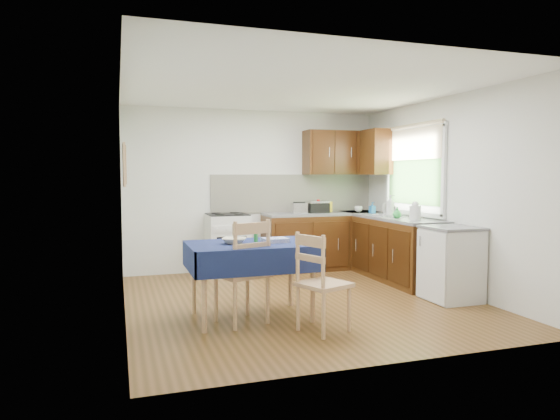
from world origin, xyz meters
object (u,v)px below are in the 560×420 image
object	(u,v)px
chair_near	(320,280)
dish_rack	(389,214)
kettle	(415,212)
sandwich_press	(317,207)
dining_table	(251,253)
chair_far	(244,269)
toaster	(299,208)

from	to	relation	value
chair_near	dish_rack	distance (m)	2.88
kettle	dish_rack	bearing A→B (deg)	86.99
dish_rack	sandwich_press	bearing A→B (deg)	134.29
dining_table	dish_rack	bearing A→B (deg)	5.69
chair_far	sandwich_press	size ratio (longest dim) A/B	3.27
dining_table	dish_rack	xyz separation A→B (m)	(2.45, 1.41, 0.24)
toaster	kettle	xyz separation A→B (m)	(1.05, -1.56, 0.03)
chair_near	toaster	bearing A→B (deg)	-38.53
chair_near	dish_rack	size ratio (longest dim) A/B	2.50
sandwich_press	dish_rack	xyz separation A→B (m)	(0.77, -0.89, -0.07)
dining_table	chair_far	bearing A→B (deg)	-148.57
chair_far	toaster	world-z (taller)	toaster
dish_rack	kettle	distance (m)	0.73
dining_table	chair_near	bearing A→B (deg)	-77.44
kettle	toaster	bearing A→B (deg)	124.00
sandwich_press	dish_rack	world-z (taller)	sandwich_press
chair_far	chair_near	bearing A→B (deg)	124.04
dining_table	chair_far	size ratio (longest dim) A/B	1.23
kettle	sandwich_press	bearing A→B (deg)	114.34
sandwich_press	kettle	bearing A→B (deg)	-56.59
chair_near	kettle	distance (m)	2.40
dining_table	toaster	bearing A→B (deg)	34.57
chair_far	dish_rack	xyz separation A→B (m)	(2.57, 1.59, 0.36)
chair_far	chair_near	xyz separation A→B (m)	(0.62, -0.48, -0.05)
kettle	dining_table	bearing A→B (deg)	-163.93
sandwich_press	kettle	distance (m)	1.77
dining_table	sandwich_press	size ratio (longest dim) A/B	4.03
dining_table	kettle	bearing A→B (deg)	-8.24
toaster	sandwich_press	world-z (taller)	sandwich_press
chair_far	sandwich_press	distance (m)	3.10
chair_near	kettle	size ratio (longest dim) A/B	3.82
chair_near	toaster	distance (m)	3.08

